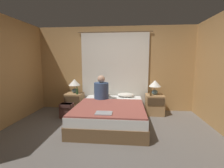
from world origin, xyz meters
TOP-DOWN VIEW (x-y plane):
  - ground_plane at (0.00, 0.00)m, footprint 16.00×16.00m
  - wall_back at (0.00, 1.79)m, footprint 4.75×0.06m
  - curtain_panel at (0.00, 1.73)m, footprint 2.20×0.02m
  - bed at (0.00, 0.63)m, footprint 1.59×2.09m
  - nightstand_left at (-1.16, 1.38)m, footprint 0.49×0.47m
  - nightstand_right at (1.16, 1.38)m, footprint 0.49×0.47m
  - lamp_left at (-1.16, 1.43)m, footprint 0.34×0.34m
  - lamp_right at (1.16, 1.43)m, footprint 0.34×0.34m
  - pillow_left at (-0.35, 1.48)m, footprint 0.49×0.30m
  - pillow_right at (0.35, 1.48)m, footprint 0.49×0.30m
  - blanket_on_bed at (0.00, 0.34)m, footprint 1.53×1.46m
  - person_left_in_bed at (-0.31, 1.11)m, footprint 0.39×0.39m
  - beer_bottle_on_left_stand at (-1.02, 1.24)m, footprint 0.06×0.06m
  - beer_bottle_on_right_stand at (1.02, 1.24)m, footprint 0.06×0.06m
  - laptop_on_bed at (-0.05, -0.16)m, footprint 0.32×0.24m
  - backpack_on_floor at (-1.20, 0.87)m, footprint 0.33×0.27m

SIDE VIEW (x-z plane):
  - ground_plane at x=0.00m, z-range 0.00..0.00m
  - backpack_on_floor at x=-1.20m, z-range 0.02..0.40m
  - bed at x=0.00m, z-range 0.00..0.45m
  - nightstand_left at x=-1.16m, z-range 0.00..0.56m
  - nightstand_right at x=1.16m, z-range 0.00..0.56m
  - blanket_on_bed at x=0.00m, z-range 0.46..0.49m
  - laptop_on_bed at x=-0.05m, z-range 0.49..0.50m
  - pillow_left at x=-0.35m, z-range 0.46..0.58m
  - pillow_right at x=0.35m, z-range 0.46..0.58m
  - beer_bottle_on_left_stand at x=-1.02m, z-range 0.53..0.75m
  - beer_bottle_on_right_stand at x=1.02m, z-range 0.53..0.76m
  - person_left_in_bed at x=-0.31m, z-range 0.39..1.05m
  - lamp_left at x=-1.16m, z-range 0.63..1.04m
  - lamp_right at x=1.16m, z-range 0.63..1.04m
  - curtain_panel at x=0.00m, z-range 0.00..2.34m
  - wall_back at x=0.00m, z-range 0.00..2.50m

